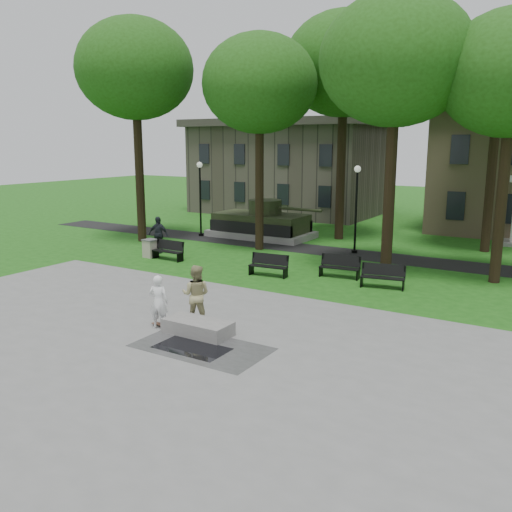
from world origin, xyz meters
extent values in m
plane|color=#194C11|center=(0.00, 0.00, 0.00)|extent=(120.00, 120.00, 0.00)
cube|color=gray|center=(0.00, -5.00, 0.01)|extent=(22.00, 16.00, 0.02)
cube|color=black|center=(0.00, 12.00, 0.01)|extent=(44.00, 2.60, 0.01)
cube|color=#4C443D|center=(-11.00, 26.50, 3.60)|extent=(15.00, 10.00, 7.20)
cylinder|color=black|center=(-12.00, 9.00, 4.48)|extent=(0.52, 0.52, 8.96)
ellipsoid|color=#1F4911|center=(-12.00, 9.00, 10.08)|extent=(6.80, 6.80, 5.78)
cylinder|color=black|center=(-4.50, 10.50, 4.00)|extent=(0.48, 0.48, 8.00)
ellipsoid|color=#1F4911|center=(-4.50, 10.50, 9.00)|extent=(6.20, 6.20, 5.27)
cylinder|color=black|center=(3.50, 8.50, 4.16)|extent=(0.50, 0.50, 8.32)
ellipsoid|color=#1F4911|center=(3.50, 8.50, 9.36)|extent=(6.60, 6.60, 5.61)
cylinder|color=black|center=(8.00, 9.50, 3.84)|extent=(0.46, 0.46, 7.68)
cylinder|color=black|center=(-2.00, 16.00, 4.64)|extent=(0.54, 0.54, 9.28)
ellipsoid|color=#1F4911|center=(-2.00, 16.00, 10.44)|extent=(7.20, 7.20, 6.12)
cylinder|color=black|center=(6.50, 16.50, 4.32)|extent=(0.50, 0.50, 8.64)
ellipsoid|color=#1F4911|center=(6.50, 16.50, 9.72)|extent=(6.40, 6.40, 5.44)
cylinder|color=black|center=(-10.00, 12.30, 2.20)|extent=(0.12, 0.12, 4.40)
sphere|color=silver|center=(-10.00, 12.30, 4.55)|extent=(0.36, 0.36, 0.36)
cylinder|color=black|center=(-10.00, 12.30, 0.08)|extent=(0.32, 0.32, 0.16)
cylinder|color=black|center=(0.50, 12.30, 2.20)|extent=(0.12, 0.12, 4.40)
sphere|color=silver|center=(0.50, 12.30, 4.55)|extent=(0.36, 0.36, 0.36)
cylinder|color=black|center=(0.50, 12.30, 0.08)|extent=(0.32, 0.32, 0.16)
cube|color=gray|center=(-6.50, 14.00, 0.20)|extent=(6.50, 3.40, 0.40)
cube|color=#2B321A|center=(-6.50, 14.00, 0.95)|extent=(5.80, 2.80, 1.10)
cube|color=black|center=(-6.50, 12.65, 0.75)|extent=(5.80, 0.35, 0.70)
cube|color=black|center=(-6.50, 15.35, 0.75)|extent=(5.80, 0.35, 0.70)
cylinder|color=#2B321A|center=(-6.20, 14.00, 1.95)|extent=(2.10, 2.10, 0.90)
cylinder|color=#2B321A|center=(-3.90, 14.00, 1.95)|extent=(3.20, 0.18, 0.18)
cube|color=black|center=(1.64, -3.47, 0.02)|extent=(2.20, 1.20, 0.00)
cube|color=gray|center=(1.06, -2.42, 0.24)|extent=(2.20, 1.00, 0.45)
cube|color=brown|center=(-0.36, -2.48, 0.06)|extent=(0.79, 0.23, 0.07)
imported|color=white|center=(-0.33, -2.65, 0.91)|extent=(0.75, 0.61, 1.78)
imported|color=tan|center=(0.40, -1.63, 1.02)|extent=(1.17, 1.05, 1.99)
imported|color=#1F232A|center=(-8.69, 6.77, 1.00)|extent=(1.24, 0.69, 2.00)
cube|color=black|center=(-7.02, 5.56, 0.45)|extent=(1.81, 0.51, 0.05)
cube|color=black|center=(-7.02, 5.78, 0.75)|extent=(1.80, 0.22, 0.50)
cube|color=black|center=(-7.87, 5.56, 0.23)|extent=(0.08, 0.45, 0.45)
cube|color=black|center=(-6.17, 5.56, 0.23)|extent=(0.08, 0.45, 0.45)
cube|color=black|center=(-0.88, 5.29, 0.45)|extent=(1.84, 0.62, 0.05)
cube|color=black|center=(-0.88, 5.51, 0.75)|extent=(1.81, 0.33, 0.50)
cube|color=black|center=(-1.73, 5.29, 0.23)|extent=(0.10, 0.45, 0.45)
cube|color=black|center=(-0.03, 5.29, 0.23)|extent=(0.10, 0.45, 0.45)
cube|color=black|center=(1.98, 6.70, 0.45)|extent=(1.84, 0.67, 0.05)
cube|color=black|center=(1.98, 6.92, 0.75)|extent=(1.81, 0.37, 0.50)
cube|color=black|center=(1.13, 6.70, 0.23)|extent=(0.12, 0.45, 0.45)
cube|color=black|center=(2.83, 6.70, 0.23)|extent=(0.12, 0.45, 0.45)
cube|color=black|center=(4.20, 5.98, 0.45)|extent=(1.85, 0.78, 0.05)
cube|color=black|center=(4.20, 6.20, 0.75)|extent=(1.80, 0.48, 0.50)
cube|color=black|center=(3.35, 5.98, 0.23)|extent=(0.14, 0.45, 0.45)
cube|color=black|center=(5.05, 5.98, 0.23)|extent=(0.14, 0.45, 0.45)
cube|color=#AAA28C|center=(-8.25, 5.62, 0.45)|extent=(0.64, 0.64, 0.90)
cube|color=#4C4C4C|center=(-8.25, 5.62, 0.93)|extent=(0.71, 0.71, 0.06)
camera|label=1|loc=(11.09, -15.25, 5.94)|focal=38.00mm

